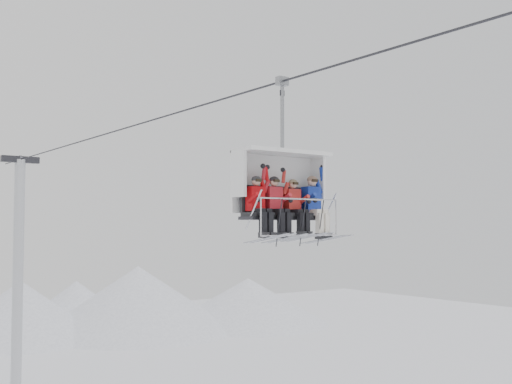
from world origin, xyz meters
TOP-DOWN VIEW (x-y plane):
  - lift_tower_right at (0.00, 22.00)m, footprint 2.00×1.80m
  - haul_cable at (0.00, 0.00)m, footprint 0.06×50.00m
  - chairlift_carrier at (0.00, -0.99)m, footprint 2.54×1.17m
  - skier_far_left at (-0.87, -1.31)m, footprint 0.40×1.69m
  - skier_center_left at (-0.33, -1.31)m, footprint 0.41×1.69m
  - skier_center_right at (0.26, -1.31)m, footprint 0.38×1.69m
  - skier_far_right at (0.89, -1.30)m, footprint 0.44×1.69m

SIDE VIEW (x-z plane):
  - lift_tower_right at x=0.00m, z-range -0.96..12.52m
  - skier_center_right at x=0.26m, z-range 9.41..10.96m
  - skier_far_left at x=-0.87m, z-range 9.40..11.00m
  - skier_center_left at x=-0.33m, z-range 9.40..11.02m
  - skier_far_right at x=0.89m, z-range 9.38..11.09m
  - chairlift_carrier at x=0.00m, z-range 8.72..12.70m
  - haul_cable at x=0.00m, z-range 13.27..13.33m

